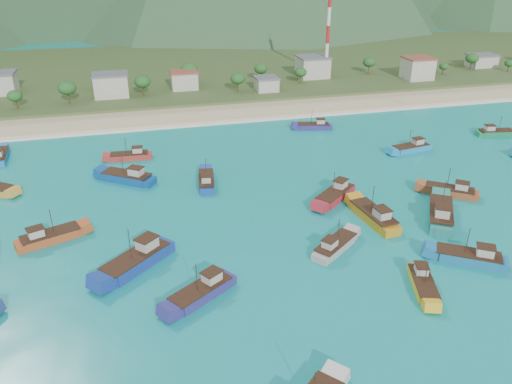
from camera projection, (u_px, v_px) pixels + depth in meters
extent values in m
plane|color=#0D7A8F|center=(297.00, 253.00, 82.74)|extent=(600.00, 600.00, 0.00)
cube|color=beige|center=(214.00, 114.00, 151.38)|extent=(400.00, 18.00, 1.20)
cube|color=#385123|center=(189.00, 70.00, 204.38)|extent=(400.00, 110.00, 2.40)
cube|color=white|center=(220.00, 123.00, 143.12)|extent=(400.00, 2.50, 0.08)
cube|color=beige|center=(3.00, 84.00, 164.83)|extent=(8.19, 8.94, 6.63)
cube|color=beige|center=(111.00, 86.00, 161.64)|extent=(10.68, 8.29, 6.99)
cube|color=beige|center=(184.00, 81.00, 170.47)|extent=(8.72, 7.27, 5.64)
cube|color=beige|center=(266.00, 84.00, 168.79)|extent=(7.12, 7.18, 4.13)
cube|color=beige|center=(313.00, 67.00, 185.77)|extent=(10.59, 10.22, 7.14)
cube|color=beige|center=(418.00, 69.00, 182.80)|extent=(9.73, 8.66, 7.40)
cube|color=beige|center=(482.00, 61.00, 202.14)|extent=(10.52, 7.53, 4.51)
cylinder|color=red|center=(326.00, 69.00, 184.87)|extent=(1.20, 1.20, 6.21)
cylinder|color=white|center=(327.00, 52.00, 182.12)|extent=(1.20, 1.20, 6.21)
cylinder|color=red|center=(328.00, 35.00, 179.37)|extent=(1.20, 1.20, 6.21)
cylinder|color=white|center=(329.00, 16.00, 176.62)|extent=(1.20, 1.20, 6.21)
cube|color=navy|center=(127.00, 178.00, 107.64)|extent=(11.91, 9.75, 2.19)
cube|color=beige|center=(136.00, 172.00, 105.99)|extent=(3.50, 3.36, 1.78)
cylinder|color=#382114|center=(122.00, 163.00, 106.28)|extent=(0.12, 0.12, 4.92)
cube|color=#18669A|center=(468.00, 259.00, 80.23)|extent=(11.02, 8.77, 2.01)
cube|color=beige|center=(485.00, 252.00, 78.77)|extent=(3.21, 3.06, 1.63)
cylinder|color=#382114|center=(468.00, 241.00, 78.97)|extent=(0.12, 0.12, 4.52)
cube|color=#AE2530|center=(334.00, 197.00, 99.96)|extent=(10.94, 9.89, 2.08)
cube|color=beige|center=(341.00, 184.00, 100.82)|extent=(3.33, 3.27, 1.69)
cylinder|color=#382114|center=(334.00, 183.00, 98.00)|extent=(0.12, 0.12, 4.67)
cube|color=#AE4920|center=(51.00, 238.00, 85.88)|extent=(11.24, 6.80, 1.97)
cube|color=beige|center=(36.00, 233.00, 83.96)|extent=(3.00, 2.72, 1.60)
cylinder|color=#382114|center=(52.00, 221.00, 84.78)|extent=(0.12, 0.12, 4.42)
cube|color=#246AB3|center=(0.00, 157.00, 118.99)|extent=(3.85, 10.50, 1.87)
cube|color=gold|center=(423.00, 286.00, 74.07)|extent=(5.52, 9.77, 1.70)
cube|color=beige|center=(421.00, 270.00, 75.10)|extent=(2.29, 2.55, 1.38)
cylinder|color=#382114|center=(426.00, 272.00, 72.37)|extent=(0.12, 0.12, 3.83)
cube|color=#AC2E2A|center=(130.00, 157.00, 119.07)|extent=(9.96, 3.52, 1.78)
cube|color=beige|center=(137.00, 150.00, 118.68)|extent=(2.34, 1.93, 1.45)
cylinder|color=#382114|center=(126.00, 146.00, 117.70)|extent=(0.12, 0.12, 4.00)
cube|color=#9B4726|center=(449.00, 192.00, 101.92)|extent=(10.33, 8.86, 1.92)
cube|color=beige|center=(462.00, 186.00, 100.40)|extent=(3.09, 2.99, 1.56)
cylinder|color=#382114|center=(449.00, 178.00, 100.74)|extent=(0.12, 0.12, 4.33)
cube|color=#187748|center=(496.00, 134.00, 133.83)|extent=(10.27, 4.60, 1.80)
cube|color=beige|center=(490.00, 128.00, 132.97)|extent=(2.53, 2.18, 1.46)
cylinder|color=#382114|center=(500.00, 123.00, 132.57)|extent=(0.12, 0.12, 4.05)
cube|color=#A39B93|center=(336.00, 247.00, 83.49)|extent=(9.86, 8.49, 1.84)
cube|color=beige|center=(330.00, 244.00, 81.30)|extent=(2.95, 2.86, 1.49)
cylinder|color=#382114|center=(339.00, 230.00, 82.57)|extent=(0.12, 0.12, 4.13)
cube|color=navy|center=(206.00, 182.00, 106.41)|extent=(4.47, 10.66, 1.88)
cube|color=beige|center=(206.00, 179.00, 103.77)|extent=(2.20, 2.59, 1.53)
cylinder|color=#382114|center=(206.00, 168.00, 105.58)|extent=(0.12, 0.12, 4.23)
cube|color=#C08218|center=(373.00, 217.00, 92.28)|extent=(5.12, 12.54, 2.21)
cube|color=beige|center=(382.00, 214.00, 89.32)|extent=(2.57, 3.03, 1.80)
cylinder|color=#382114|center=(373.00, 198.00, 91.27)|extent=(0.12, 0.12, 4.98)
cube|color=navy|center=(201.00, 294.00, 72.07)|extent=(10.96, 8.77, 2.00)
cube|color=beige|center=(212.00, 277.00, 72.76)|extent=(3.19, 3.06, 1.62)
cylinder|color=#382114|center=(196.00, 277.00, 70.22)|extent=(0.12, 0.12, 4.49)
cube|color=#227A6E|center=(440.00, 215.00, 92.78)|extent=(10.34, 13.33, 2.41)
cube|color=beige|center=(443.00, 211.00, 89.49)|extent=(3.66, 3.84, 1.96)
cylinder|color=#382114|center=(444.00, 195.00, 91.68)|extent=(0.12, 0.12, 5.42)
cube|color=navy|center=(136.00, 263.00, 78.84)|extent=(12.46, 11.66, 2.40)
cube|color=beige|center=(147.00, 243.00, 79.87)|extent=(3.85, 3.80, 1.95)
cylinder|color=#382114|center=(130.00, 244.00, 76.56)|extent=(0.12, 0.12, 5.40)
cube|color=navy|center=(313.00, 127.00, 138.84)|extent=(10.00, 5.04, 1.75)
cube|color=beige|center=(321.00, 122.00, 138.15)|extent=(2.54, 2.23, 1.42)
cylinder|color=#382114|center=(312.00, 117.00, 137.57)|extent=(0.12, 0.12, 3.93)
cube|color=#1C83BA|center=(410.00, 149.00, 123.51)|extent=(10.77, 4.79, 1.89)
cube|color=beige|center=(418.00, 141.00, 123.52)|extent=(2.65, 2.28, 1.54)
cylinder|color=#382114|center=(410.00, 138.00, 121.93)|extent=(0.12, 0.12, 4.26)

